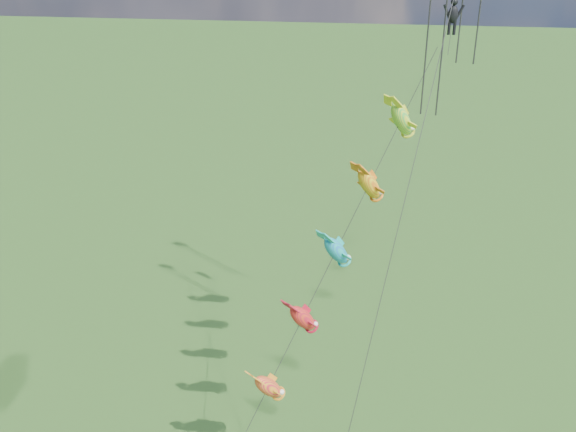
# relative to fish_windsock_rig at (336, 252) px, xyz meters

# --- Properties ---
(fish_windsock_rig) EXTENTS (9.71, 12.81, 19.32)m
(fish_windsock_rig) POSITION_rel_fish_windsock_rig_xyz_m (0.00, 0.00, 0.00)
(fish_windsock_rig) COLOR brown
(fish_windsock_rig) RESTS_ON ground
(parafoil_rig) EXTENTS (6.54, 16.72, 27.51)m
(parafoil_rig) POSITION_rel_fish_windsock_rig_xyz_m (4.55, 4.11, 10.46)
(parafoil_rig) COLOR brown
(parafoil_rig) RESTS_ON ground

